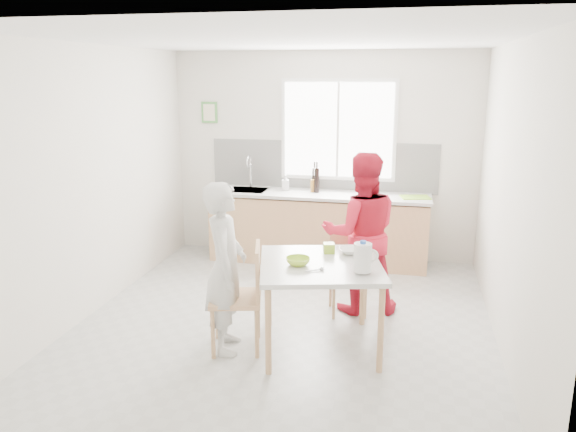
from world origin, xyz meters
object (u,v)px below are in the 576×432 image
object	(u,v)px
bowl_white	(351,251)
chair_far	(347,270)
person_white	(226,268)
milk_jug	(363,257)
chair_left	(244,293)
wine_bottle_a	(317,180)
person_red	(361,233)
dining_table	(320,272)
bowl_green	(298,261)
wine_bottle_b	(314,179)

from	to	relation	value
bowl_white	chair_far	bearing A→B (deg)	98.97
person_white	milk_jug	xyz separation A→B (m)	(1.19, 0.01, 0.18)
chair_left	chair_far	xyz separation A→B (m)	(0.80, 1.04, -0.09)
chair_far	wine_bottle_a	world-z (taller)	wine_bottle_a
person_red	chair_far	bearing A→B (deg)	6.14
person_white	bowl_white	distance (m)	1.16
bowl_white	dining_table	bearing A→B (deg)	-126.13
dining_table	person_red	xyz separation A→B (m)	(0.27, 0.92, 0.11)
milk_jug	wine_bottle_a	distance (m)	2.73
wine_bottle_a	chair_left	bearing A→B (deg)	-94.71
bowl_white	wine_bottle_a	distance (m)	2.21
chair_left	milk_jug	bearing A→B (deg)	74.32
person_white	wine_bottle_a	distance (m)	2.65
bowl_white	chair_left	bearing A→B (deg)	-151.59
chair_left	person_red	xyz separation A→B (m)	(0.92, 1.08, 0.30)
bowl_green	milk_jug	bearing A→B (deg)	-9.73
chair_far	chair_left	bearing A→B (deg)	-141.71
bowl_white	wine_bottle_a	bearing A→B (deg)	107.93
bowl_green	bowl_white	xyz separation A→B (m)	(0.41, 0.41, -0.01)
dining_table	wine_bottle_b	xyz separation A→B (m)	(-0.50, 2.54, 0.35)
bowl_green	chair_far	bearing A→B (deg)	71.49
person_white	person_red	xyz separation A→B (m)	(1.07, 1.12, 0.07)
chair_left	wine_bottle_b	world-z (taller)	wine_bottle_b
wine_bottle_a	wine_bottle_b	distance (m)	0.14
bowl_green	wine_bottle_a	xyz separation A→B (m)	(-0.26, 2.50, 0.24)
chair_far	wine_bottle_a	xyz separation A→B (m)	(-0.59, 1.53, 0.64)
dining_table	milk_jug	world-z (taller)	milk_jug
chair_far	milk_jug	size ratio (longest dim) A/B	3.06
chair_far	person_white	bearing A→B (deg)	-145.51
chair_far	person_red	size ratio (longest dim) A/B	0.48
chair_left	bowl_white	xyz separation A→B (m)	(0.89, 0.48, 0.30)
chair_far	bowl_white	size ratio (longest dim) A/B	3.68
person_red	wine_bottle_b	distance (m)	1.81
chair_left	bowl_white	world-z (taller)	chair_left
bowl_green	wine_bottle_a	bearing A→B (deg)	96.02
bowl_white	milk_jug	distance (m)	0.54
person_white	wine_bottle_a	bearing A→B (deg)	-21.93
person_white	bowl_white	size ratio (longest dim) A/B	6.99
bowl_white	milk_jug	size ratio (longest dim) A/B	0.83
person_red	person_white	bearing A→B (deg)	32.17
person_red	wine_bottle_a	xyz separation A→B (m)	(-0.71, 1.49, 0.25)
chair_left	person_white	world-z (taller)	person_white
chair_left	person_white	xyz separation A→B (m)	(-0.15, -0.04, 0.23)
person_red	bowl_green	size ratio (longest dim) A/B	7.92
chair_far	person_white	distance (m)	1.47
person_white	wine_bottle_a	world-z (taller)	person_white
dining_table	person_white	distance (m)	0.83
chair_left	bowl_green	xyz separation A→B (m)	(0.48, 0.07, 0.31)
person_white	bowl_white	xyz separation A→B (m)	(1.04, 0.52, 0.07)
chair_left	chair_far	distance (m)	1.31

